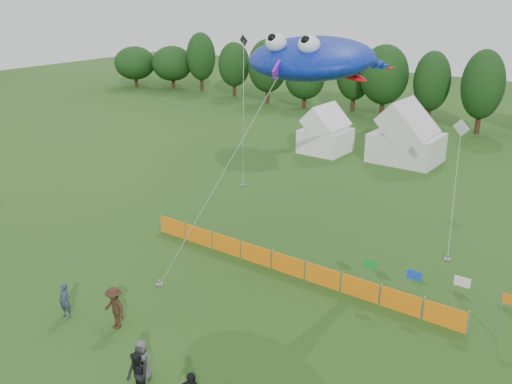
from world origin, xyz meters
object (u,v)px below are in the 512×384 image
Objects in this scene: stingray_kite at (316,57)px; barrier_fence at (288,265)px; spectator_b at (137,376)px; spectator_c at (114,308)px; spectator_e at (142,361)px; tent_left at (326,133)px; spectator_a at (65,301)px; tent_right at (407,139)px.

barrier_fence is at bearing -107.30° from stingray_kite.
stingray_kite reaches higher than spectator_b.
barrier_fence is 9.39× the size of spectator_c.
tent_left is at bearing 87.47° from spectator_e.
spectator_b reaches higher than spectator_e.
stingray_kite is (0.41, 1.33, 10.14)m from barrier_fence.
barrier_fence is at bearing 44.00° from spectator_a.
stingray_kite is (3.66, 9.68, 9.69)m from spectator_c.
tent_left is 2.12× the size of spectator_b.
spectator_b is 0.93× the size of spectator_c.
tent_right is at bearing 70.81° from spectator_a.
spectator_a is (4.10, -29.76, -0.87)m from tent_left.
spectator_b is (6.39, -1.69, 0.07)m from spectator_a.
spectator_a is 6.61m from spectator_b.
tent_left is 2.27× the size of spectator_e.
spectator_a is 0.92× the size of spectator_b.
stingray_kite is at bearing 72.70° from barrier_fence.
spectator_c is at bearing 3.25° from spectator_a.
spectator_b is (10.50, -31.45, -0.79)m from tent_left.
spectator_c is at bearing -77.45° from tent_left.
spectator_b is at bearing -88.23° from stingray_kite.
stingray_kite reaches higher than barrier_fence.
tent_left is 33.17m from spectator_b.
spectator_e is at bearing -72.07° from tent_left.
spectator_c is (2.36, 0.75, 0.14)m from spectator_a.
spectator_b reaches higher than spectator_a.
spectator_e reaches higher than barrier_fence.
spectator_e is at bearing -84.32° from tent_right.
spectator_b is (3.76, -32.93, -1.05)m from tent_right.
spectator_e is (5.84, -0.95, 0.02)m from spectator_a.
spectator_b is at bearing -26.09° from spectator_c.
spectator_e is at bearing -88.67° from barrier_fence.
tent_left is at bearing 115.16° from barrier_fence.
spectator_e is (3.48, -1.70, -0.12)m from spectator_c.
spectator_e is (-0.56, 0.74, -0.06)m from spectator_b.
barrier_fence is 1.22× the size of stingray_kite.
tent_left is at bearing 107.59° from spectator_c.
tent_right reaches higher than spectator_c.
stingray_kite is at bearing 68.63° from spectator_e.
tent_right is at bearing 110.78° from spectator_b.
barrier_fence is 8.97m from spectator_c.
stingray_kite is (10.12, -19.33, 8.96)m from tent_left.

